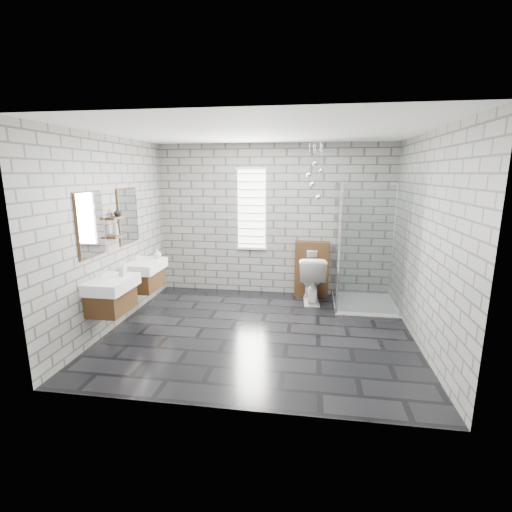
% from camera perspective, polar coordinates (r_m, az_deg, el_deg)
% --- Properties ---
extents(floor, '(4.20, 3.60, 0.02)m').
position_cam_1_polar(floor, '(5.36, 0.54, -11.58)').
color(floor, black).
rests_on(floor, ground).
extents(ceiling, '(4.20, 3.60, 0.02)m').
position_cam_1_polar(ceiling, '(4.91, 0.60, 18.73)').
color(ceiling, white).
rests_on(ceiling, wall_back).
extents(wall_back, '(4.20, 0.02, 2.70)m').
position_cam_1_polar(wall_back, '(6.74, 2.73, 5.48)').
color(wall_back, gray).
rests_on(wall_back, floor).
extents(wall_front, '(4.20, 0.02, 2.70)m').
position_cam_1_polar(wall_front, '(3.22, -3.94, -2.51)').
color(wall_front, gray).
rests_on(wall_front, floor).
extents(wall_left, '(0.02, 3.60, 2.70)m').
position_cam_1_polar(wall_left, '(5.65, -21.18, 3.25)').
color(wall_left, gray).
rests_on(wall_left, floor).
extents(wall_right, '(0.02, 3.60, 2.70)m').
position_cam_1_polar(wall_right, '(5.12, 24.69, 2.04)').
color(wall_right, gray).
rests_on(wall_right, floor).
extents(vanity_left, '(0.47, 0.70, 1.57)m').
position_cam_1_polar(vanity_left, '(5.21, -21.66, -4.23)').
color(vanity_left, '#4C2E17').
rests_on(vanity_left, wall_left).
extents(vanity_right, '(0.47, 0.70, 1.57)m').
position_cam_1_polar(vanity_right, '(6.05, -17.05, -1.63)').
color(vanity_right, '#4C2E17').
rests_on(vanity_right, wall_left).
extents(shelf_lower, '(0.14, 0.30, 0.03)m').
position_cam_1_polar(shelf_lower, '(5.57, -20.69, 2.85)').
color(shelf_lower, '#4C2E17').
rests_on(shelf_lower, wall_left).
extents(shelf_upper, '(0.14, 0.30, 0.03)m').
position_cam_1_polar(shelf_upper, '(5.54, -20.90, 5.50)').
color(shelf_upper, '#4C2E17').
rests_on(shelf_upper, wall_left).
extents(window, '(0.56, 0.05, 1.48)m').
position_cam_1_polar(window, '(6.74, -0.69, 7.21)').
color(window, white).
rests_on(window, wall_back).
extents(cistern_panel, '(0.60, 0.20, 1.00)m').
position_cam_1_polar(cistern_panel, '(6.75, 8.55, -1.98)').
color(cistern_panel, '#4C2E17').
rests_on(cistern_panel, floor).
extents(flush_plate, '(0.18, 0.01, 0.12)m').
position_cam_1_polar(flush_plate, '(6.58, 8.63, 0.32)').
color(flush_plate, silver).
rests_on(flush_plate, cistern_panel).
extents(shower_enclosure, '(1.00, 1.00, 2.03)m').
position_cam_1_polar(shower_enclosure, '(6.31, 15.76, -3.34)').
color(shower_enclosure, white).
rests_on(shower_enclosure, floor).
extents(pendant_cluster, '(0.28, 0.20, 0.94)m').
position_cam_1_polar(pendant_cluster, '(6.21, 9.08, 11.84)').
color(pendant_cluster, silver).
rests_on(pendant_cluster, ceiling).
extents(toilet, '(0.50, 0.82, 0.81)m').
position_cam_1_polar(toilet, '(6.49, 8.51, -3.44)').
color(toilet, white).
rests_on(toilet, floor).
extents(soap_bottle_a, '(0.10, 0.10, 0.18)m').
position_cam_1_polar(soap_bottle_a, '(5.24, -19.81, -1.88)').
color(soap_bottle_a, '#B2B2B2').
rests_on(soap_bottle_a, vanity_left).
extents(soap_bottle_b, '(0.14, 0.14, 0.15)m').
position_cam_1_polar(soap_bottle_b, '(6.17, -14.93, 0.38)').
color(soap_bottle_b, '#B2B2B2').
rests_on(soap_bottle_b, vanity_right).
extents(soap_bottle_c, '(0.09, 0.09, 0.21)m').
position_cam_1_polar(soap_bottle_c, '(5.52, -20.83, 4.04)').
color(soap_bottle_c, '#B2B2B2').
rests_on(soap_bottle_c, shelf_lower).
extents(vase, '(0.13, 0.13, 0.11)m').
position_cam_1_polar(vase, '(5.58, -20.52, 6.34)').
color(vase, '#B2B2B2').
rests_on(vase, shelf_upper).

